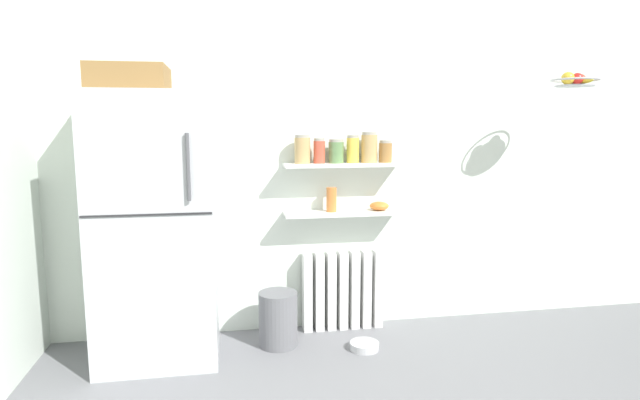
{
  "coord_description": "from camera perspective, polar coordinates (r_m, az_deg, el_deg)",
  "views": [
    {
      "loc": [
        -0.92,
        -1.81,
        1.56
      ],
      "look_at": [
        -0.31,
        1.6,
        1.05
      ],
      "focal_mm": 29.05,
      "sensor_mm": 36.0,
      "label": 1
    }
  ],
  "objects": [
    {
      "name": "storage_jar_0",
      "position": [
        3.74,
        -1.96,
        5.58
      ],
      "size": [
        0.11,
        0.11,
        0.21
      ],
      "color": "tan",
      "rests_on": "wall_shelf_upper"
    },
    {
      "name": "hanging_fruit_basket",
      "position": [
        4.11,
        26.26,
        11.73
      ],
      "size": [
        0.32,
        0.32,
        0.1
      ],
      "color": "#B2B2B7"
    },
    {
      "name": "shelf_bowl",
      "position": [
        3.91,
        6.54,
        -0.65
      ],
      "size": [
        0.15,
        0.15,
        0.07
      ],
      "primitive_type": "ellipsoid",
      "color": "orange",
      "rests_on": "wall_shelf_lower"
    },
    {
      "name": "storage_jar_2",
      "position": [
        3.78,
        1.79,
        5.37
      ],
      "size": [
        0.11,
        0.11,
        0.17
      ],
      "color": "#5B7F4C",
      "rests_on": "wall_shelf_upper"
    },
    {
      "name": "storage_jar_4",
      "position": [
        3.84,
        5.44,
        5.76
      ],
      "size": [
        0.12,
        0.12,
        0.22
      ],
      "color": "tan",
      "rests_on": "wall_shelf_upper"
    },
    {
      "name": "storage_jar_3",
      "position": [
        3.81,
        3.63,
        5.6
      ],
      "size": [
        0.09,
        0.09,
        0.2
      ],
      "color": "yellow",
      "rests_on": "wall_shelf_upper"
    },
    {
      "name": "radiator",
      "position": [
        4.02,
        2.51,
        -9.89
      ],
      "size": [
        0.61,
        0.12,
        0.6
      ],
      "color": "white",
      "rests_on": "ground_plane"
    },
    {
      "name": "storage_jar_5",
      "position": [
        3.88,
        7.22,
        5.31
      ],
      "size": [
        0.1,
        0.1,
        0.16
      ],
      "color": "olive",
      "rests_on": "wall_shelf_upper"
    },
    {
      "name": "back_wall",
      "position": [
        3.97,
        3.24,
        4.62
      ],
      "size": [
        7.04,
        0.1,
        2.6
      ],
      "primitive_type": "cube",
      "color": "silver",
      "rests_on": "ground_plane"
    },
    {
      "name": "trash_bin",
      "position": [
        3.77,
        -4.64,
        -12.92
      ],
      "size": [
        0.27,
        0.27,
        0.39
      ],
      "primitive_type": "cylinder",
      "color": "slate",
      "rests_on": "ground_plane"
    },
    {
      "name": "vase",
      "position": [
        3.81,
        1.27,
        0.04
      ],
      "size": [
        0.08,
        0.08,
        0.18
      ],
      "primitive_type": "cylinder",
      "color": "#CC7033",
      "rests_on": "wall_shelf_lower"
    },
    {
      "name": "storage_jar_1",
      "position": [
        3.76,
        -0.08,
        5.42
      ],
      "size": [
        0.08,
        0.08,
        0.18
      ],
      "color": "#C64C38",
      "rests_on": "wall_shelf_upper"
    },
    {
      "name": "pet_food_bowl",
      "position": [
        3.76,
        4.91,
        -15.71
      ],
      "size": [
        0.2,
        0.2,
        0.05
      ],
      "primitive_type": "cylinder",
      "color": "#B7B7BC",
      "rests_on": "ground_plane"
    },
    {
      "name": "wall_shelf_upper",
      "position": [
        3.8,
        2.7,
        3.9
      ],
      "size": [
        0.89,
        0.22,
        0.02
      ],
      "primitive_type": "cube",
      "color": "white"
    },
    {
      "name": "refrigerator",
      "position": [
        3.56,
        -17.7,
        -2.42
      ],
      "size": [
        0.76,
        0.7,
        1.92
      ],
      "color": "#B7BABF",
      "rests_on": "ground_plane"
    },
    {
      "name": "wall_shelf_lower",
      "position": [
        3.85,
        2.66,
        -1.43
      ],
      "size": [
        0.89,
        0.22,
        0.02
      ],
      "primitive_type": "cube",
      "color": "white"
    }
  ]
}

